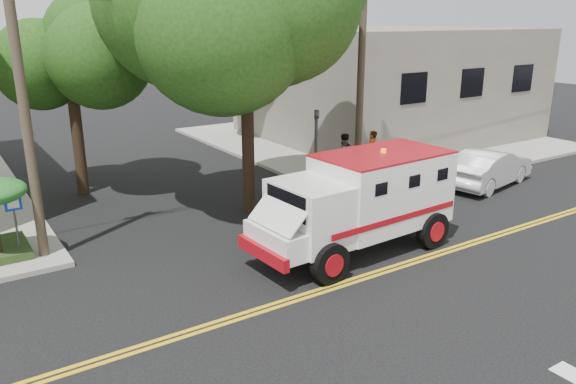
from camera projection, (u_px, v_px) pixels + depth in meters
ground at (323, 291)px, 14.45m from camera, size 100.00×100.00×0.00m
sidewalk_ne at (371, 138)px, 32.27m from camera, size 17.00×17.00×0.15m
building_right at (388, 82)px, 32.54m from camera, size 14.00×12.00×6.00m
utility_pole_left at (24, 105)px, 14.98m from camera, size 0.28×0.28×9.00m
utility_pole_right at (361, 79)px, 21.36m from camera, size 0.28×0.28×9.00m
tree_main at (261, 2)px, 18.28m from camera, size 6.08×5.70×9.85m
tree_left at (78, 46)px, 20.76m from camera, size 4.48×4.20×7.70m
tree_right at (282, 30)px, 29.86m from camera, size 4.80×4.50×8.20m
traffic_signal at (316, 148)px, 20.25m from camera, size 0.15×0.18×3.60m
accessibility_sign at (15, 217)px, 15.74m from camera, size 0.45×0.10×2.02m
armored_truck at (361, 198)px, 16.47m from camera, size 6.51×2.87×2.91m
parked_sedan at (489, 168)px, 23.21m from camera, size 4.95×2.55×1.55m
pedestrian_a at (372, 151)px, 24.96m from camera, size 0.78×0.68×1.80m
pedestrian_b at (343, 155)px, 24.02m from camera, size 1.04×0.89×1.88m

